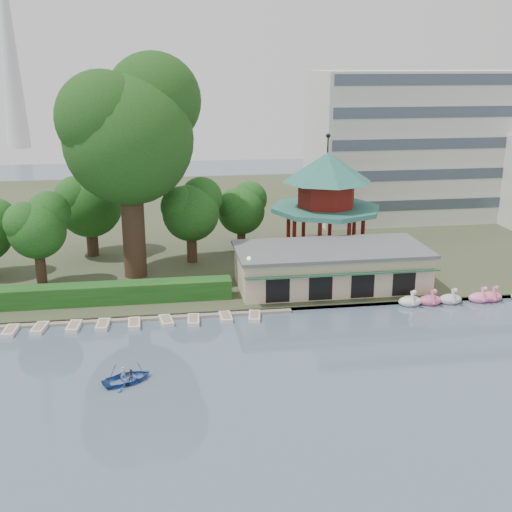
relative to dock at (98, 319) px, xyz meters
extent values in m
plane|color=slate|center=(12.00, -17.20, -0.12)|extent=(220.00, 220.00, 0.00)
cube|color=#424930|center=(12.00, 34.80, 0.08)|extent=(220.00, 70.00, 0.40)
cube|color=gray|center=(12.00, 0.10, 0.03)|extent=(220.00, 0.60, 0.30)
cube|color=gray|center=(0.00, 0.00, 0.00)|extent=(34.00, 1.60, 0.24)
cube|color=beige|center=(22.00, 4.80, 2.08)|extent=(18.00, 8.00, 3.60)
cube|color=#595B5E|center=(22.00, 4.80, 4.03)|extent=(18.60, 8.60, 0.30)
cube|color=#194C2D|center=(22.00, 0.50, 2.88)|extent=(18.00, 1.59, 0.45)
cylinder|color=beige|center=(24.00, 14.80, 0.88)|extent=(10.40, 10.40, 1.20)
cylinder|color=#2B6D60|center=(24.00, 14.80, 5.73)|extent=(12.40, 12.40, 0.50)
cylinder|color=maroon|center=(24.00, 14.80, 7.38)|extent=(6.40, 6.40, 2.80)
cone|color=#2B6D60|center=(24.00, 14.80, 10.38)|extent=(10.00, 10.00, 3.20)
cylinder|color=black|center=(24.00, 14.80, 12.88)|extent=(0.16, 0.16, 1.80)
cube|color=silver|center=(42.00, 32.80, 10.28)|extent=(30.00, 14.00, 20.00)
cone|color=silver|center=(-30.00, 122.80, 29.88)|extent=(6.00, 6.00, 60.00)
cube|color=#20551B|center=(-3.00, 3.30, 1.18)|extent=(30.00, 2.00, 1.80)
cylinder|color=black|center=(13.50, 1.80, 2.28)|extent=(0.12, 0.12, 4.00)
sphere|color=beige|center=(13.50, 1.80, 4.38)|extent=(0.36, 0.36, 0.36)
cylinder|color=#3A281C|center=(3.00, 10.80, 5.88)|extent=(2.28, 2.28, 11.19)
sphere|color=#1E4916|center=(3.00, 10.80, 14.16)|extent=(12.69, 12.69, 12.69)
sphere|color=#1E4916|center=(5.54, 12.70, 17.74)|extent=(9.52, 9.52, 9.52)
sphere|color=#1E4916|center=(0.78, 9.53, 16.40)|extent=(8.88, 8.88, 8.88)
cylinder|color=#3A281C|center=(-6.00, 8.80, 2.58)|extent=(1.00, 1.00, 4.61)
sphere|color=#20551B|center=(-6.00, 8.80, 5.99)|extent=(5.56, 5.56, 5.56)
sphere|color=#20551B|center=(-4.89, 9.63, 7.46)|extent=(4.17, 4.17, 4.17)
sphere|color=#20551B|center=(-6.97, 8.24, 6.91)|extent=(3.89, 3.89, 3.89)
cylinder|color=#3A281C|center=(9.00, 14.80, 2.49)|extent=(1.11, 1.11, 4.43)
sphere|color=#20551B|center=(9.00, 14.80, 5.77)|extent=(6.15, 6.15, 6.15)
sphere|color=#20551B|center=(10.23, 15.72, 7.19)|extent=(4.61, 4.61, 4.61)
sphere|color=#20551B|center=(7.92, 14.18, 6.66)|extent=(4.31, 4.31, 4.31)
cylinder|color=#3A281C|center=(15.00, 18.80, 2.15)|extent=(0.99, 0.99, 3.74)
sphere|color=#20551B|center=(15.00, 18.80, 4.91)|extent=(5.48, 5.48, 5.48)
sphere|color=#20551B|center=(16.10, 19.62, 6.11)|extent=(4.11, 4.11, 4.11)
sphere|color=#20551B|center=(14.04, 18.25, 5.66)|extent=(3.84, 3.84, 3.84)
cylinder|color=#3A281C|center=(-2.00, 18.80, 2.64)|extent=(1.29, 1.29, 4.71)
sphere|color=#20551B|center=(-2.00, 18.80, 6.12)|extent=(7.17, 7.17, 7.17)
sphere|color=#20551B|center=(-0.57, 19.88, 7.63)|extent=(5.38, 5.38, 5.38)
sphere|color=#20551B|center=(-3.25, 18.08, 7.06)|extent=(5.02, 5.02, 5.02)
ellipsoid|color=white|center=(28.18, -0.48, 0.23)|extent=(2.16, 1.44, 0.99)
cylinder|color=white|center=(28.18, -1.03, 0.78)|extent=(0.26, 0.79, 1.29)
sphere|color=white|center=(28.18, -1.33, 1.43)|extent=(0.44, 0.44, 0.44)
ellipsoid|color=pink|center=(30.13, -0.51, 0.23)|extent=(2.16, 1.44, 0.99)
cylinder|color=pink|center=(30.13, -1.06, 0.78)|extent=(0.26, 0.79, 1.29)
sphere|color=pink|center=(30.13, -1.36, 1.43)|extent=(0.44, 0.44, 0.44)
ellipsoid|color=silver|center=(32.10, -0.53, 0.23)|extent=(2.16, 1.44, 0.99)
cylinder|color=silver|center=(32.10, -1.08, 0.78)|extent=(0.26, 0.79, 1.29)
sphere|color=silver|center=(32.10, -1.38, 1.43)|extent=(0.44, 0.44, 0.44)
ellipsoid|color=pink|center=(35.00, -0.55, 0.23)|extent=(2.16, 1.44, 0.99)
cylinder|color=pink|center=(35.00, -1.10, 0.78)|extent=(0.26, 0.79, 1.29)
sphere|color=pink|center=(35.00, -1.40, 1.43)|extent=(0.44, 0.44, 0.44)
ellipsoid|color=pink|center=(36.15, -0.49, 0.23)|extent=(2.16, 1.44, 0.99)
cylinder|color=pink|center=(36.15, -1.04, 0.78)|extent=(0.26, 0.79, 1.29)
sphere|color=pink|center=(36.15, -1.34, 1.43)|extent=(0.44, 0.44, 0.44)
cube|color=silver|center=(-6.96, -1.58, 0.06)|extent=(1.16, 2.37, 0.36)
cube|color=silver|center=(-4.66, -1.31, 0.06)|extent=(1.36, 2.43, 0.36)
cube|color=silver|center=(-1.86, -1.42, 0.06)|extent=(1.25, 2.40, 0.36)
cube|color=silver|center=(0.52, -1.41, 0.06)|extent=(1.17, 2.37, 0.36)
cube|color=silver|center=(3.15, -1.58, 0.06)|extent=(1.05, 2.32, 0.36)
cube|color=silver|center=(5.86, -1.32, 0.06)|extent=(1.35, 2.43, 0.36)
cube|color=silver|center=(8.18, -1.54, 0.06)|extent=(1.15, 2.36, 0.36)
cube|color=silver|center=(11.00, -1.24, 0.06)|extent=(1.06, 2.33, 0.36)
cube|color=silver|center=(13.52, -1.49, 0.06)|extent=(1.37, 2.44, 0.36)
imported|color=#2D51A5|center=(2.98, -11.65, 0.39)|extent=(5.94, 5.26, 1.02)
imported|color=silver|center=(2.68, -11.45, 0.46)|extent=(0.42, 0.36, 0.97)
imported|color=#353E4D|center=(3.28, -11.85, 0.45)|extent=(0.56, 0.51, 0.94)
cylinder|color=#3A281C|center=(1.78, -11.65, 0.23)|extent=(0.94, 0.29, 2.01)
cylinder|color=#3A281C|center=(4.18, -11.65, 0.23)|extent=(0.94, 0.29, 2.01)
camera|label=1|loc=(5.81, -53.04, 21.42)|focal=45.00mm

